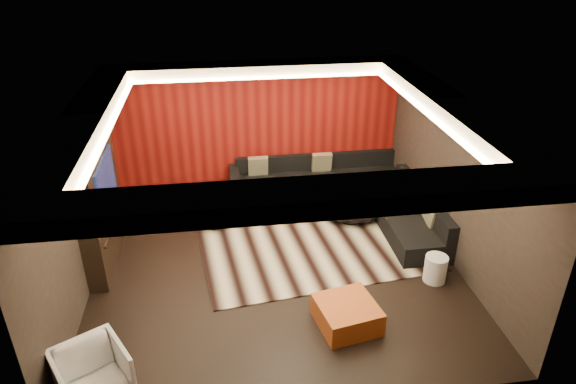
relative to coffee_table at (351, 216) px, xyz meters
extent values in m
cube|color=black|center=(-1.62, -1.20, -0.12)|extent=(6.00, 6.00, 0.02)
cube|color=silver|center=(-1.62, -1.20, 2.70)|extent=(6.00, 6.00, 0.02)
cube|color=black|center=(-1.62, 1.81, 1.29)|extent=(6.00, 0.02, 2.80)
cube|color=black|center=(-4.63, -1.20, 1.29)|extent=(0.02, 6.00, 2.80)
cube|color=black|center=(1.39, -1.20, 1.29)|extent=(0.02, 6.00, 2.80)
cube|color=#6B0C0A|center=(-1.62, 1.77, 1.29)|extent=(5.98, 0.05, 2.78)
cube|color=silver|center=(-1.62, 1.50, 2.58)|extent=(6.00, 0.60, 0.22)
cube|color=silver|center=(-1.62, -3.90, 2.58)|extent=(6.00, 0.60, 0.22)
cube|color=silver|center=(-4.32, -1.20, 2.58)|extent=(0.60, 4.80, 0.22)
cube|color=silver|center=(1.08, -1.20, 2.58)|extent=(0.60, 4.80, 0.22)
cube|color=#FFD899|center=(-1.62, 1.16, 2.49)|extent=(4.80, 0.08, 0.04)
cube|color=#FFD899|center=(-1.62, -3.56, 2.49)|extent=(4.80, 0.08, 0.04)
cube|color=#FFD899|center=(-3.98, -1.20, 2.49)|extent=(0.08, 4.80, 0.04)
cube|color=#FFD899|center=(0.74, -1.20, 2.49)|extent=(0.08, 4.80, 0.04)
cube|color=black|center=(-4.47, -0.60, 0.99)|extent=(0.30, 2.00, 2.20)
cube|color=black|center=(-4.31, -0.60, 1.34)|extent=(0.04, 1.30, 0.80)
cube|color=black|center=(-4.31, -0.60, 0.59)|extent=(0.04, 1.60, 0.04)
cube|color=#C1B28D|center=(-0.89, -0.58, -0.10)|extent=(4.32, 3.44, 0.02)
cylinder|color=black|center=(0.00, 0.00, 0.00)|extent=(1.30, 1.30, 0.18)
cylinder|color=black|center=(-2.63, 0.16, 0.09)|extent=(0.41, 0.41, 0.37)
ellipsoid|color=#C1BC95|center=(-2.64, 0.19, 0.07)|extent=(0.65, 0.65, 0.32)
cylinder|color=silver|center=(0.88, -2.03, 0.12)|extent=(0.48, 0.48, 0.45)
cube|color=maroon|center=(-0.79, -2.85, 0.07)|extent=(0.96, 0.96, 0.36)
imported|color=white|center=(-4.12, -3.70, 0.26)|extent=(1.08, 1.08, 0.73)
cube|color=black|center=(-0.37, 1.35, 0.09)|extent=(3.50, 0.90, 0.40)
cube|color=black|center=(-0.37, 1.70, 0.47)|extent=(3.50, 0.20, 0.35)
cube|color=black|center=(0.93, -0.40, 0.09)|extent=(0.90, 2.60, 0.40)
cube|color=black|center=(1.28, -0.40, 0.47)|extent=(0.20, 2.60, 0.35)
cube|color=black|center=(-2.17, 1.35, 0.19)|extent=(0.20, 0.90, 0.60)
cube|color=beige|center=(1.19, 0.20, 0.51)|extent=(0.12, 0.50, 0.50)
cube|color=beige|center=(-0.28, 1.51, 0.51)|extent=(0.42, 0.20, 0.44)
cube|color=beige|center=(1.19, -0.94, 0.51)|extent=(0.12, 0.50, 0.50)
cube|color=beige|center=(-1.66, 1.51, 0.51)|extent=(0.42, 0.20, 0.44)
camera|label=1|loc=(-2.45, -8.40, 5.01)|focal=32.00mm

